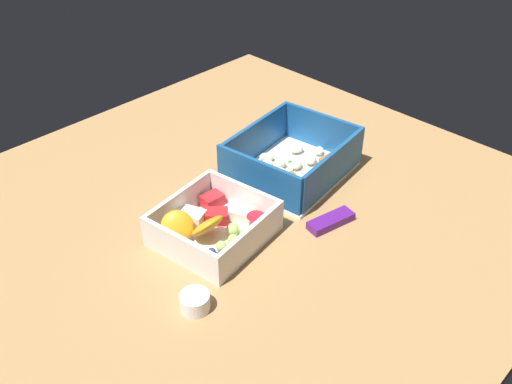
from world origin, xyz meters
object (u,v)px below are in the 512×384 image
object	(u,v)px
pasta_container	(292,163)
fruit_bowl	(214,226)
paper_cup_liner	(195,302)
candy_bar	(331,221)

from	to	relation	value
pasta_container	fruit_bowl	bearing A→B (deg)	-0.57
fruit_bowl	paper_cup_liner	bearing A→B (deg)	38.03
candy_bar	paper_cup_liner	bearing A→B (deg)	-4.36
fruit_bowl	candy_bar	size ratio (longest dim) A/B	2.25
pasta_container	paper_cup_liner	bearing A→B (deg)	12.12
candy_bar	paper_cup_liner	size ratio (longest dim) A/B	1.96
pasta_container	paper_cup_liner	xyz separation A→B (cm)	(28.98, 10.43, -1.09)
pasta_container	paper_cup_liner	distance (cm)	30.82
candy_bar	paper_cup_liner	distance (cm)	23.54
candy_bar	paper_cup_liner	xyz separation A→B (cm)	(23.47, -1.79, 0.49)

